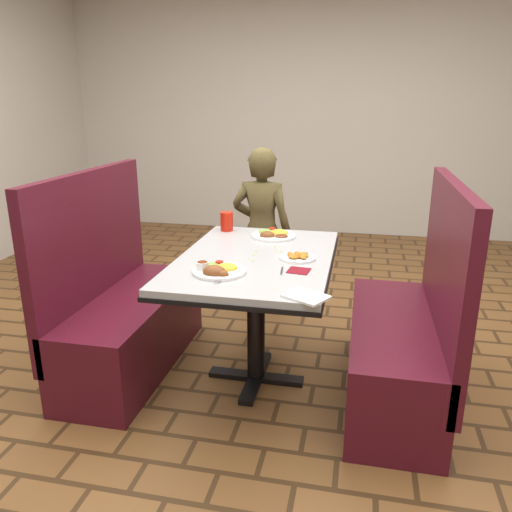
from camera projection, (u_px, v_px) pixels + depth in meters
name	position (u px, v px, depth m)	size (l,w,h in m)	color
room	(256.00, 19.00, 2.32)	(7.00, 7.04, 2.82)	brown
dining_table	(256.00, 273.00, 2.70)	(0.81, 1.21, 0.75)	#ABADAF
booth_bench_left	(125.00, 315.00, 2.96)	(0.47, 1.20, 1.17)	#511221
booth_bench_right	(403.00, 341.00, 2.64)	(0.47, 1.20, 1.17)	#511221
diner_person	(262.00, 231.00, 3.72)	(0.45, 0.30, 1.23)	brown
near_dinner_plate	(218.00, 268.00, 2.40)	(0.26, 0.26, 0.08)	white
far_dinner_plate	(274.00, 233.00, 3.04)	(0.27, 0.27, 0.07)	white
plantain_plate	(298.00, 257.00, 2.62)	(0.19, 0.19, 0.03)	white
maroon_napkin	(299.00, 271.00, 2.44)	(0.11, 0.11, 0.00)	maroon
spoon_utensil	(282.00, 271.00, 2.43)	(0.01, 0.11, 0.00)	silver
red_tumbler	(227.00, 221.00, 3.18)	(0.08, 0.08, 0.12)	red
paper_napkin	(306.00, 296.00, 2.11)	(0.18, 0.13, 0.01)	white
knife_utensil	(220.00, 274.00, 2.37)	(0.01, 0.16, 0.00)	silver
fork_utensil	(225.00, 279.00, 2.30)	(0.01, 0.14, 0.00)	silver
lettuce_shreds	(265.00, 253.00, 2.72)	(0.28, 0.32, 0.00)	#86BF4C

